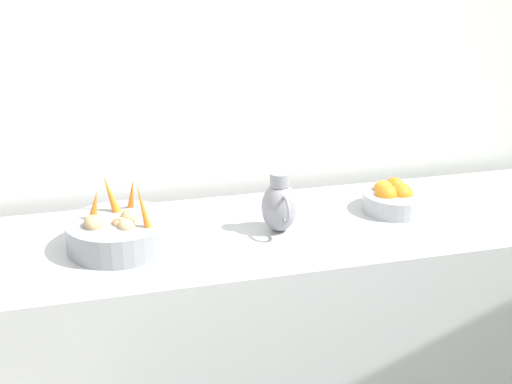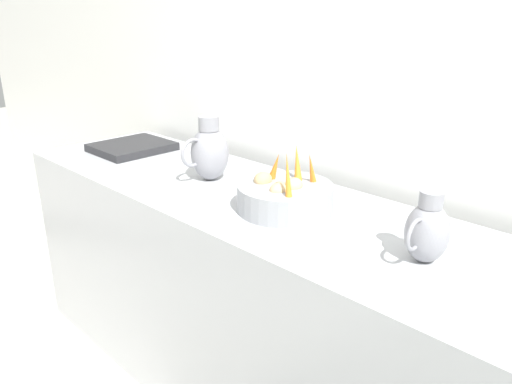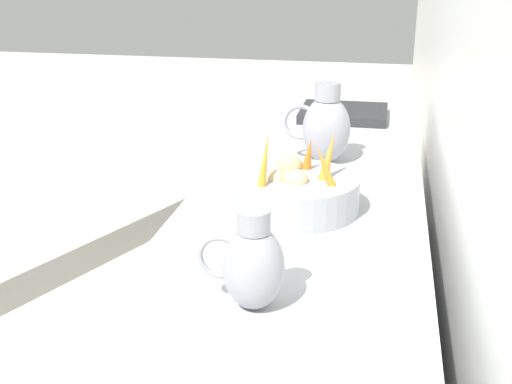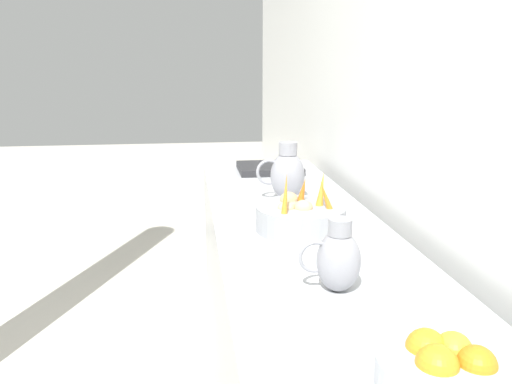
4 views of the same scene
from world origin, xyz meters
TOP-DOWN VIEW (x-y plane):
  - tile_wall_left at (-1.95, 0.62)m, footprint 0.10×8.77m
  - prep_counter at (-1.52, 0.12)m, footprint 0.64×3.02m
  - vegetable_colander at (-1.51, -0.06)m, footprint 0.32×0.32m
  - orange_bowl at (-1.57, 0.88)m, footprint 0.23×0.23m
  - metal_pitcher_short at (-1.50, 0.44)m, footprint 0.17×0.12m

SIDE VIEW (x-z plane):
  - prep_counter at x=-1.52m, z-range 0.00..0.88m
  - orange_bowl at x=-1.57m, z-range 0.87..0.97m
  - vegetable_colander at x=-1.51m, z-range 0.81..1.04m
  - metal_pitcher_short at x=-1.50m, z-range 0.87..1.06m
  - tile_wall_left at x=-1.95m, z-range 0.00..3.00m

